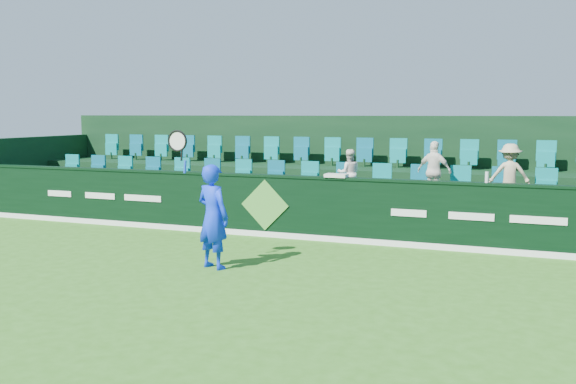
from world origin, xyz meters
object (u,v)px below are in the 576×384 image
at_px(drinks_bottle, 487,177).
at_px(spectator_right, 510,174).
at_px(spectator_left, 349,173).
at_px(towel, 336,175).
at_px(tennis_player, 213,216).
at_px(spectator_middle, 434,171).

bearing_deg(drinks_bottle, spectator_right, 71.71).
relative_size(spectator_left, towel, 2.35).
bearing_deg(drinks_bottle, tennis_player, -144.93).
relative_size(spectator_right, drinks_bottle, 5.89).
distance_m(tennis_player, spectator_left, 4.34).
height_order(tennis_player, spectator_middle, tennis_player).
xyz_separation_m(spectator_middle, towel, (-1.84, -1.12, -0.06)).
bearing_deg(towel, spectator_right, 18.44).
xyz_separation_m(spectator_left, drinks_bottle, (3.03, -1.12, 0.12)).
height_order(spectator_right, drinks_bottle, spectator_right).
bearing_deg(tennis_player, spectator_middle, 52.76).
xyz_separation_m(spectator_right, towel, (-3.36, -1.12, -0.04)).
bearing_deg(spectator_middle, tennis_player, 68.32).
height_order(spectator_middle, spectator_right, spectator_middle).
bearing_deg(spectator_left, spectator_middle, 157.84).
distance_m(spectator_right, towel, 3.54).
distance_m(spectator_left, spectator_right, 3.40).
bearing_deg(spectator_middle, spectator_right, -164.44).
height_order(spectator_left, spectator_right, spectator_right).
relative_size(tennis_player, drinks_bottle, 11.28).
distance_m(spectator_left, towel, 1.12).
xyz_separation_m(tennis_player, drinks_bottle, (4.29, 3.01, 0.54)).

